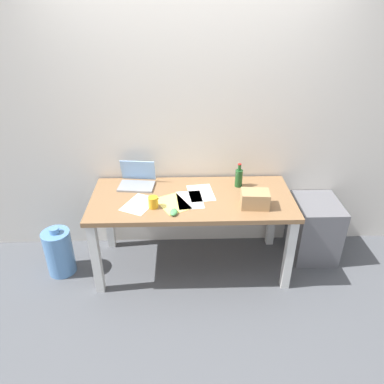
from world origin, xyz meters
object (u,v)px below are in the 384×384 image
object	(u,v)px
coffee_mug	(153,202)
water_cooler_jug	(59,252)
computer_mouse	(174,212)
filing_cabinet	(314,228)
laptop_left	(137,181)
desk	(192,207)
beer_bottle	(239,177)
cardboard_box	(255,199)

from	to	relation	value
coffee_mug	water_cooler_jug	bearing A→B (deg)	173.48
computer_mouse	filing_cabinet	world-z (taller)	computer_mouse
computer_mouse	coffee_mug	world-z (taller)	coffee_mug
laptop_left	water_cooler_jug	bearing A→B (deg)	-158.56
laptop_left	computer_mouse	xyz separation A→B (m)	(0.33, -0.48, -0.03)
desk	beer_bottle	bearing A→B (deg)	23.67
desk	computer_mouse	size ratio (longest dim) A/B	17.20
desk	water_cooler_jug	xyz separation A→B (m)	(-1.20, -0.05, -0.42)
coffee_mug	beer_bottle	bearing A→B (deg)	24.57
laptop_left	cardboard_box	world-z (taller)	laptop_left
laptop_left	cardboard_box	bearing A→B (deg)	-21.58
laptop_left	filing_cabinet	distance (m)	1.73
water_cooler_jug	laptop_left	bearing A→B (deg)	21.44
cardboard_box	filing_cabinet	bearing A→B (deg)	24.91
filing_cabinet	laptop_left	bearing A→B (deg)	177.17
beer_bottle	filing_cabinet	distance (m)	0.92
laptop_left	cardboard_box	distance (m)	1.06
computer_mouse	water_cooler_jug	bearing A→B (deg)	176.74
laptop_left	water_cooler_jug	distance (m)	0.95
filing_cabinet	water_cooler_jug	bearing A→B (deg)	-175.21
cardboard_box	water_cooler_jug	size ratio (longest dim) A/B	0.46
laptop_left	computer_mouse	size ratio (longest dim) A/B	3.31
water_cooler_jug	filing_cabinet	bearing A→B (deg)	4.79
desk	coffee_mug	bearing A→B (deg)	-154.25
beer_bottle	computer_mouse	world-z (taller)	beer_bottle
desk	laptop_left	bearing A→B (deg)	154.92
beer_bottle	computer_mouse	bearing A→B (deg)	-142.40
laptop_left	coffee_mug	distance (m)	0.42
cardboard_box	beer_bottle	bearing A→B (deg)	103.37
desk	computer_mouse	distance (m)	0.32
laptop_left	cardboard_box	size ratio (longest dim) A/B	1.48
desk	filing_cabinet	size ratio (longest dim) A/B	3.00
desk	cardboard_box	size ratio (longest dim) A/B	7.70
water_cooler_jug	coffee_mug	bearing A→B (deg)	-6.52
cardboard_box	coffee_mug	size ratio (longest dim) A/B	2.35
laptop_left	water_cooler_jug	world-z (taller)	laptop_left
computer_mouse	cardboard_box	xyz separation A→B (m)	(0.65, 0.09, 0.05)
filing_cabinet	desk	bearing A→B (deg)	-172.90
beer_bottle	filing_cabinet	bearing A→B (deg)	-2.96
desk	water_cooler_jug	bearing A→B (deg)	-177.48
cardboard_box	filing_cabinet	world-z (taller)	cardboard_box
coffee_mug	water_cooler_jug	distance (m)	1.05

